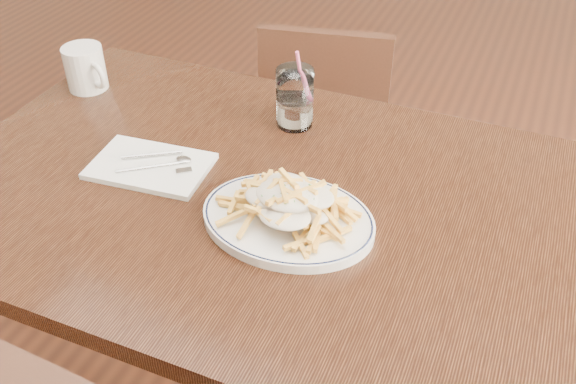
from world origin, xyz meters
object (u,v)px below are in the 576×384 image
at_px(table, 256,221).
at_px(fries_plate, 288,219).
at_px(chair_far, 326,125).
at_px(coffee_mug, 86,68).
at_px(loaded_fries, 288,200).
at_px(water_glass, 295,101).

height_order(table, fries_plate, fries_plate).
relative_size(table, fries_plate, 3.91).
xyz_separation_m(chair_far, fries_plate, (0.21, -0.80, 0.32)).
height_order(chair_far, coffee_mug, coffee_mug).
bearing_deg(chair_far, loaded_fries, -75.26).
bearing_deg(coffee_mug, loaded_fries, -23.52).
bearing_deg(chair_far, water_glass, -78.91).
bearing_deg(fries_plate, table, 144.60).
bearing_deg(table, loaded_fries, -35.40).
bearing_deg(fries_plate, coffee_mug, 156.48).
bearing_deg(coffee_mug, fries_plate, -23.52).
height_order(chair_far, fries_plate, chair_far).
relative_size(chair_far, fries_plate, 2.54).
xyz_separation_m(loaded_fries, water_glass, (-0.11, 0.31, 0.00)).
height_order(chair_far, loaded_fries, loaded_fries).
xyz_separation_m(loaded_fries, coffee_mug, (-0.61, 0.27, -0.00)).
height_order(chair_far, water_glass, water_glass).
distance_m(table, chair_far, 0.77).
bearing_deg(table, fries_plate, -35.40).
bearing_deg(chair_far, table, -81.12).
distance_m(chair_far, loaded_fries, 0.90).
relative_size(fries_plate, coffee_mug, 2.49).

